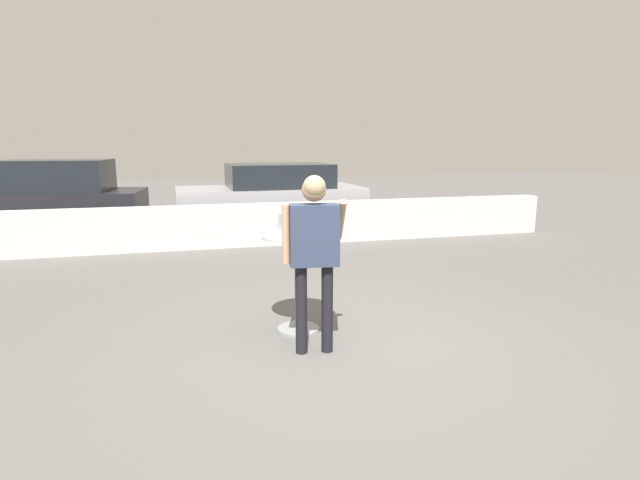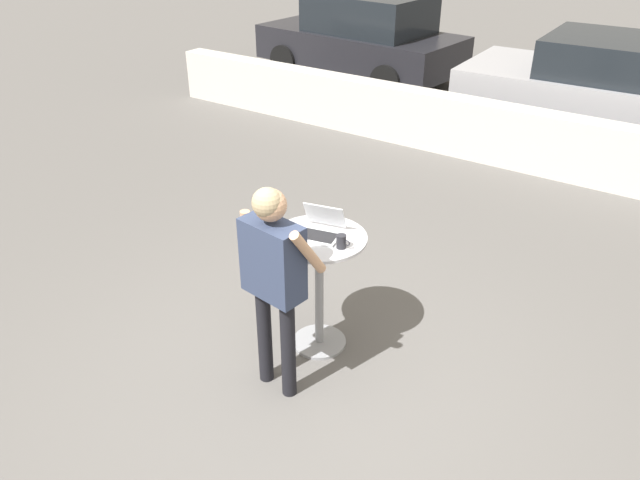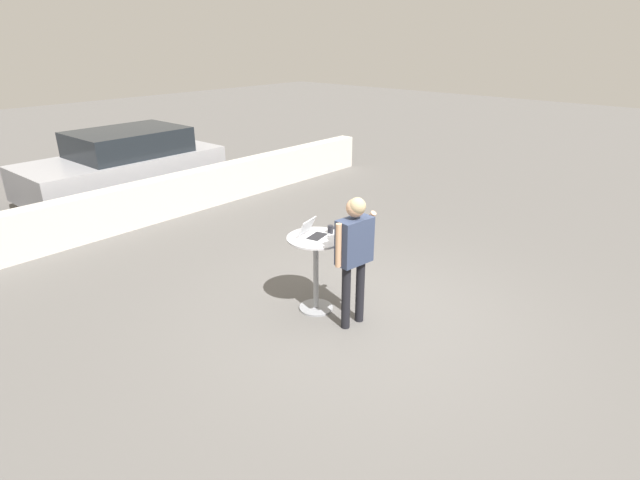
{
  "view_description": "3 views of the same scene",
  "coord_description": "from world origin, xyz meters",
  "px_view_note": "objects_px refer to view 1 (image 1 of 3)",
  "views": [
    {
      "loc": [
        -1.34,
        -4.36,
        1.95
      ],
      "look_at": [
        -0.11,
        0.24,
        1.04
      ],
      "focal_mm": 28.0,
      "sensor_mm": 36.0,
      "label": 1
    },
    {
      "loc": [
        2.09,
        -2.84,
        3.36
      ],
      "look_at": [
        -0.17,
        0.47,
        1.08
      ],
      "focal_mm": 35.0,
      "sensor_mm": 36.0,
      "label": 2
    },
    {
      "loc": [
        -4.58,
        -3.34,
        3.4
      ],
      "look_at": [
        -0.45,
        0.34,
        1.12
      ],
      "focal_mm": 28.0,
      "sensor_mm": 36.0,
      "label": 3
    }
  ],
  "objects_px": {
    "laptop": "(296,229)",
    "coffee_mug": "(320,230)",
    "parked_car_near_street": "(272,196)",
    "parked_car_further_down": "(52,196)",
    "standing_person": "(314,241)",
    "cafe_table": "(298,266)"
  },
  "relations": [
    {
      "from": "laptop",
      "to": "coffee_mug",
      "type": "xyz_separation_m",
      "value": [
        0.24,
        -0.08,
        0.0
      ]
    },
    {
      "from": "parked_car_near_street",
      "to": "parked_car_further_down",
      "type": "relative_size",
      "value": 1.02
    },
    {
      "from": "standing_person",
      "to": "parked_car_further_down",
      "type": "distance_m",
      "value": 8.91
    },
    {
      "from": "cafe_table",
      "to": "laptop",
      "type": "xyz_separation_m",
      "value": [
        -0.01,
        0.04,
        0.38
      ]
    },
    {
      "from": "cafe_table",
      "to": "standing_person",
      "type": "height_order",
      "value": "standing_person"
    },
    {
      "from": "coffee_mug",
      "to": "laptop",
      "type": "bearing_deg",
      "value": 161.25
    },
    {
      "from": "standing_person",
      "to": "parked_car_near_street",
      "type": "bearing_deg",
      "value": 83.55
    },
    {
      "from": "laptop",
      "to": "standing_person",
      "type": "height_order",
      "value": "standing_person"
    },
    {
      "from": "cafe_table",
      "to": "coffee_mug",
      "type": "relative_size",
      "value": 9.14
    },
    {
      "from": "coffee_mug",
      "to": "parked_car_further_down",
      "type": "relative_size",
      "value": 0.03
    },
    {
      "from": "coffee_mug",
      "to": "parked_car_further_down",
      "type": "distance_m",
      "value": 8.52
    },
    {
      "from": "coffee_mug",
      "to": "parked_car_near_street",
      "type": "height_order",
      "value": "parked_car_near_street"
    },
    {
      "from": "laptop",
      "to": "parked_car_near_street",
      "type": "relative_size",
      "value": 0.09
    },
    {
      "from": "laptop",
      "to": "coffee_mug",
      "type": "bearing_deg",
      "value": -18.75
    },
    {
      "from": "cafe_table",
      "to": "coffee_mug",
      "type": "bearing_deg",
      "value": -11.51
    },
    {
      "from": "parked_car_near_street",
      "to": "standing_person",
      "type": "bearing_deg",
      "value": -96.45
    },
    {
      "from": "cafe_table",
      "to": "parked_car_further_down",
      "type": "relative_size",
      "value": 0.25
    },
    {
      "from": "laptop",
      "to": "coffee_mug",
      "type": "distance_m",
      "value": 0.26
    },
    {
      "from": "cafe_table",
      "to": "laptop",
      "type": "relative_size",
      "value": 2.69
    },
    {
      "from": "cafe_table",
      "to": "parked_car_near_street",
      "type": "distance_m",
      "value": 6.41
    },
    {
      "from": "cafe_table",
      "to": "coffee_mug",
      "type": "distance_m",
      "value": 0.45
    },
    {
      "from": "cafe_table",
      "to": "laptop",
      "type": "bearing_deg",
      "value": 110.05
    }
  ]
}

